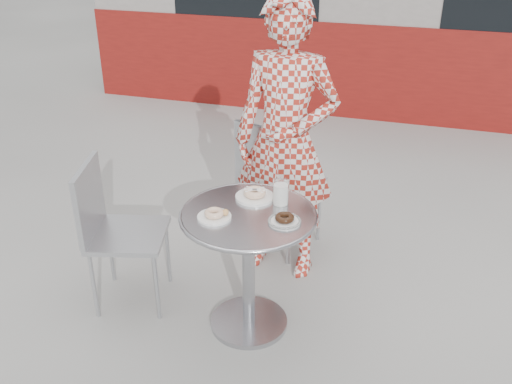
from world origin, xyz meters
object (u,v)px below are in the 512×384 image
(seated_person, at_px, (286,141))
(bistro_table, at_px, (248,243))
(chair_far, at_px, (280,208))
(plate_far, at_px, (255,194))
(chair_left, at_px, (129,261))
(plate_checker, at_px, (285,220))
(plate_near, at_px, (215,215))
(milk_cup, at_px, (281,193))

(seated_person, bearing_deg, bistro_table, -87.58)
(bistro_table, bearing_deg, chair_far, 93.46)
(plate_far, bearing_deg, chair_left, -168.51)
(plate_checker, bearing_deg, chair_far, 105.56)
(chair_far, bearing_deg, seated_person, 130.06)
(plate_far, height_order, plate_near, plate_far)
(plate_far, xyz_separation_m, milk_cup, (0.15, -0.02, 0.04))
(plate_checker, bearing_deg, plate_far, 136.72)
(chair_far, distance_m, plate_near, 1.06)
(bistro_table, distance_m, plate_checker, 0.27)
(bistro_table, distance_m, chair_left, 0.78)
(chair_far, relative_size, plate_checker, 5.54)
(seated_person, height_order, plate_near, seated_person)
(plate_checker, bearing_deg, milk_cup, 110.72)
(milk_cup, bearing_deg, plate_far, 170.96)
(plate_far, bearing_deg, milk_cup, -9.04)
(plate_far, distance_m, plate_near, 0.29)
(chair_far, xyz_separation_m, chair_left, (-0.68, -0.84, -0.01))
(chair_left, xyz_separation_m, milk_cup, (0.86, 0.12, 0.51))
(bistro_table, relative_size, chair_left, 0.83)
(plate_far, distance_m, plate_checker, 0.30)
(plate_checker, bearing_deg, chair_left, 176.48)
(bistro_table, relative_size, chair_far, 0.78)
(plate_near, bearing_deg, bistro_table, 32.12)
(seated_person, xyz_separation_m, plate_far, (-0.05, -0.47, -0.13))
(chair_far, relative_size, milk_cup, 6.87)
(bistro_table, distance_m, seated_person, 0.71)
(chair_far, xyz_separation_m, plate_far, (0.04, -0.70, 0.45))
(seated_person, relative_size, plate_near, 10.08)
(bistro_table, height_order, chair_left, chair_left)
(chair_left, relative_size, plate_far, 4.22)
(chair_left, distance_m, plate_checker, 1.04)
(seated_person, height_order, plate_far, seated_person)
(plate_far, height_order, milk_cup, milk_cup)
(plate_checker, distance_m, milk_cup, 0.20)
(seated_person, distance_m, plate_near, 0.76)
(plate_checker, xyz_separation_m, milk_cup, (-0.07, 0.18, 0.05))
(chair_far, bearing_deg, plate_near, 104.69)
(milk_cup, bearing_deg, chair_far, 104.22)
(plate_near, bearing_deg, plate_far, 63.87)
(chair_left, bearing_deg, plate_near, -115.78)
(chair_far, height_order, chair_left, chair_far)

